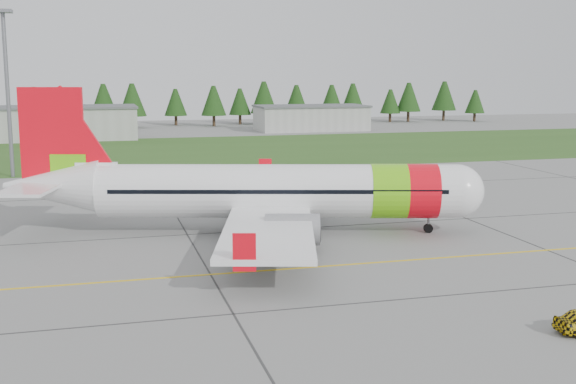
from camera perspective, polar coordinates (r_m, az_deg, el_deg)
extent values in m
plane|color=gray|center=(44.87, 15.02, -7.68)|extent=(320.00, 320.00, 0.00)
cylinder|color=white|center=(58.40, -0.76, 0.08)|extent=(29.06, 11.74, 4.34)
sphere|color=white|center=(59.94, 13.20, 0.07)|extent=(4.34, 4.34, 4.34)
cone|color=white|center=(61.43, -18.15, 0.44)|extent=(8.65, 6.22, 4.34)
cube|color=black|center=(59.96, 13.53, 0.44)|extent=(2.47, 3.26, 0.62)
cylinder|color=#6DD20F|center=(58.94, 7.92, 0.08)|extent=(3.95, 5.02, 4.42)
cylinder|color=red|center=(59.36, 10.48, 0.08)|extent=(3.52, 4.91, 4.42)
cube|color=white|center=(58.62, -1.30, -1.10)|extent=(15.20, 35.97, 0.40)
cube|color=red|center=(76.03, -1.81, 1.81)|extent=(1.34, 0.54, 2.23)
cube|color=red|center=(41.27, -3.47, -4.78)|extent=(1.34, 0.54, 2.23)
cylinder|color=gray|center=(64.74, 0.31, -0.64)|extent=(4.48, 3.30, 2.34)
cylinder|color=gray|center=(52.73, 0.35, -2.98)|extent=(4.48, 3.30, 2.34)
cube|color=red|center=(60.92, -18.13, 3.91)|extent=(5.05, 1.72, 8.46)
cube|color=#6DD20F|center=(60.82, -16.92, 1.64)|extent=(2.91, 1.21, 2.67)
cube|color=white|center=(61.57, -18.65, 0.70)|extent=(6.78, 13.28, 0.24)
cylinder|color=slate|center=(59.97, 11.03, -2.44)|extent=(0.20, 0.20, 1.56)
cylinder|color=black|center=(60.05, 11.02, -2.82)|extent=(0.81, 0.50, 0.76)
cylinder|color=slate|center=(61.94, -2.26, -1.63)|extent=(0.24, 0.24, 2.11)
cylinder|color=black|center=(62.05, -2.66, -2.06)|extent=(1.25, 0.79, 1.16)
cylinder|color=slate|center=(55.84, -2.52, -2.86)|extent=(0.24, 0.24, 2.11)
cylinder|color=black|center=(55.97, -2.97, -3.34)|extent=(1.25, 0.79, 1.16)
cube|color=#30561E|center=(121.66, -4.57, 3.34)|extent=(320.00, 50.00, 0.03)
cube|color=gold|center=(51.66, 10.59, -5.23)|extent=(120.00, 0.25, 0.02)
cube|color=#A8A8A3|center=(147.55, -18.20, 5.14)|extent=(32.00, 14.00, 6.00)
cube|color=#A8A8A3|center=(162.24, 1.83, 5.82)|extent=(24.00, 12.00, 5.20)
cylinder|color=slate|center=(95.57, -21.26, 7.06)|extent=(0.50, 0.50, 20.00)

